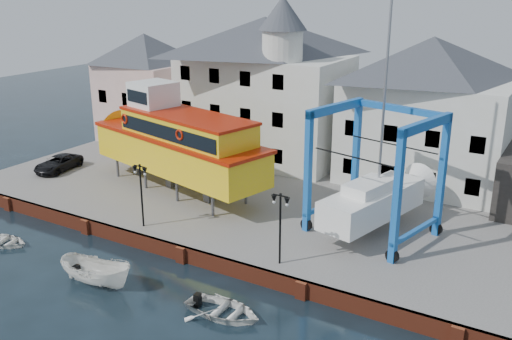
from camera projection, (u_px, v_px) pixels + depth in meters
The scene contains 14 objects.
ground at pixel (182, 262), 34.18m from camera, with size 140.00×140.00×0.00m, color black.
hardstanding at pixel (272, 197), 42.99m from camera, with size 44.00×22.00×1.00m, color #5F5D5A.
quay_wall at pixel (183, 254), 34.11m from camera, with size 44.00×0.47×1.00m.
building_pink at pixel (147, 87), 55.66m from camera, with size 8.00×7.00×10.30m.
building_white_main at pixel (265, 87), 49.22m from camera, with size 14.00×8.30×14.00m.
building_white_right at pixel (427, 112), 43.21m from camera, with size 12.00×8.00×11.20m.
lamp_post_left at pixel (141, 180), 35.79m from camera, with size 1.12×0.32×4.20m.
lamp_post_right at pixel (280, 211), 30.93m from camera, with size 1.12×0.32×4.20m.
tour_boat at pixel (169, 140), 42.63m from camera, with size 18.58×8.50×7.87m.
travel_lift at pixel (381, 192), 35.68m from camera, with size 8.04×10.21×14.95m.
van at pixel (58, 163), 47.37m from camera, with size 2.05×4.44×1.23m, color black.
motorboat_a at pixel (98, 285), 31.64m from camera, with size 1.72×4.57×1.77m, color white.
motorboat_b at pixel (223, 315), 28.74m from camera, with size 2.93×4.11×0.85m, color white.
motorboat_d at pixel (4, 244), 36.47m from camera, with size 2.39×3.35×0.69m, color white.
Camera 1 is at (19.54, -24.09, 16.03)m, focal length 40.00 mm.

